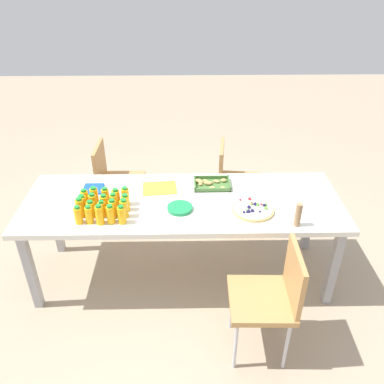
# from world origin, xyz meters

# --- Properties ---
(ground_plane) EXTENTS (12.00, 12.00, 0.00)m
(ground_plane) POSITION_xyz_m (0.00, 0.00, 0.00)
(ground_plane) COLOR tan
(party_table) EXTENTS (2.36, 0.81, 0.73)m
(party_table) POSITION_xyz_m (0.00, 0.00, 0.67)
(party_table) COLOR silver
(party_table) RESTS_ON ground_plane
(chair_near_right) EXTENTS (0.41, 0.41, 0.83)m
(chair_near_right) POSITION_xyz_m (0.56, -0.72, 0.50)
(chair_near_right) COLOR #B7844C
(chair_near_right) RESTS_ON ground_plane
(chair_far_right) EXTENTS (0.45, 0.45, 0.83)m
(chair_far_right) POSITION_xyz_m (0.47, 0.73, 0.50)
(chair_far_right) COLOR #B7844C
(chair_far_right) RESTS_ON ground_plane
(chair_far_left) EXTENTS (0.41, 0.41, 0.83)m
(chair_far_left) POSITION_xyz_m (-0.64, 0.75, 0.50)
(chair_far_left) COLOR #B7844C
(chair_far_left) RESTS_ON ground_plane
(juice_bottle_0) EXTENTS (0.05, 0.05, 0.14)m
(juice_bottle_0) POSITION_xyz_m (-0.70, -0.27, 0.80)
(juice_bottle_0) COLOR #FAAC14
(juice_bottle_0) RESTS_ON party_table
(juice_bottle_1) EXTENTS (0.05, 0.05, 0.14)m
(juice_bottle_1) POSITION_xyz_m (-0.63, -0.27, 0.80)
(juice_bottle_1) COLOR #FAAC14
(juice_bottle_1) RESTS_ON party_table
(juice_bottle_2) EXTENTS (0.06, 0.06, 0.15)m
(juice_bottle_2) POSITION_xyz_m (-0.56, -0.28, 0.80)
(juice_bottle_2) COLOR #FAAD14
(juice_bottle_2) RESTS_ON party_table
(juice_bottle_3) EXTENTS (0.06, 0.06, 0.14)m
(juice_bottle_3) POSITION_xyz_m (-0.48, -0.27, 0.80)
(juice_bottle_3) COLOR #FAAE14
(juice_bottle_3) RESTS_ON party_table
(juice_bottle_4) EXTENTS (0.06, 0.06, 0.14)m
(juice_bottle_4) POSITION_xyz_m (-0.41, -0.27, 0.80)
(juice_bottle_4) COLOR #F9AE14
(juice_bottle_4) RESTS_ON party_table
(juice_bottle_5) EXTENTS (0.06, 0.06, 0.15)m
(juice_bottle_5) POSITION_xyz_m (-0.71, -0.19, 0.80)
(juice_bottle_5) COLOR #F9AC14
(juice_bottle_5) RESTS_ON party_table
(juice_bottle_6) EXTENTS (0.06, 0.06, 0.13)m
(juice_bottle_6) POSITION_xyz_m (-0.63, -0.20, 0.79)
(juice_bottle_6) COLOR #FAAD14
(juice_bottle_6) RESTS_ON party_table
(juice_bottle_7) EXTENTS (0.05, 0.05, 0.13)m
(juice_bottle_7) POSITION_xyz_m (-0.55, -0.20, 0.79)
(juice_bottle_7) COLOR #FAAC14
(juice_bottle_7) RESTS_ON party_table
(juice_bottle_8) EXTENTS (0.06, 0.06, 0.14)m
(juice_bottle_8) POSITION_xyz_m (-0.48, -0.20, 0.80)
(juice_bottle_8) COLOR #F9AE14
(juice_bottle_8) RESTS_ON party_table
(juice_bottle_9) EXTENTS (0.06, 0.06, 0.14)m
(juice_bottle_9) POSITION_xyz_m (-0.40, -0.20, 0.80)
(juice_bottle_9) COLOR #F9AE14
(juice_bottle_9) RESTS_ON party_table
(juice_bottle_10) EXTENTS (0.06, 0.06, 0.13)m
(juice_bottle_10) POSITION_xyz_m (-0.71, -0.13, 0.79)
(juice_bottle_10) COLOR #FAAE14
(juice_bottle_10) RESTS_ON party_table
(juice_bottle_11) EXTENTS (0.05, 0.05, 0.15)m
(juice_bottle_11) POSITION_xyz_m (-0.63, -0.13, 0.80)
(juice_bottle_11) COLOR #FAAC14
(juice_bottle_11) RESTS_ON party_table
(juice_bottle_12) EXTENTS (0.06, 0.06, 0.13)m
(juice_bottle_12) POSITION_xyz_m (-0.55, -0.12, 0.79)
(juice_bottle_12) COLOR #F9AC14
(juice_bottle_12) RESTS_ON party_table
(juice_bottle_13) EXTENTS (0.05, 0.05, 0.14)m
(juice_bottle_13) POSITION_xyz_m (-0.48, -0.12, 0.80)
(juice_bottle_13) COLOR #FAAE14
(juice_bottle_13) RESTS_ON party_table
(juice_bottle_14) EXTENTS (0.06, 0.06, 0.13)m
(juice_bottle_14) POSITION_xyz_m (-0.40, -0.12, 0.79)
(juice_bottle_14) COLOR #FAAD14
(juice_bottle_14) RESTS_ON party_table
(juice_bottle_15) EXTENTS (0.06, 0.06, 0.13)m
(juice_bottle_15) POSITION_xyz_m (-0.70, -0.05, 0.79)
(juice_bottle_15) COLOR #FAAD14
(juice_bottle_15) RESTS_ON party_table
(juice_bottle_16) EXTENTS (0.06, 0.06, 0.15)m
(juice_bottle_16) POSITION_xyz_m (-0.63, -0.04, 0.80)
(juice_bottle_16) COLOR #F9AC14
(juice_bottle_16) RESTS_ON party_table
(juice_bottle_17) EXTENTS (0.05, 0.05, 0.14)m
(juice_bottle_17) POSITION_xyz_m (-0.55, -0.04, 0.80)
(juice_bottle_17) COLOR #F9AC14
(juice_bottle_17) RESTS_ON party_table
(juice_bottle_18) EXTENTS (0.06, 0.06, 0.13)m
(juice_bottle_18) POSITION_xyz_m (-0.48, -0.05, 0.80)
(juice_bottle_18) COLOR #FAAE14
(juice_bottle_18) RESTS_ON party_table
(juice_bottle_19) EXTENTS (0.06, 0.06, 0.15)m
(juice_bottle_19) POSITION_xyz_m (-0.41, -0.04, 0.80)
(juice_bottle_19) COLOR #FAAB14
(juice_bottle_19) RESTS_ON party_table
(fruit_pizza) EXTENTS (0.30, 0.30, 0.05)m
(fruit_pizza) POSITION_xyz_m (0.51, -0.14, 0.75)
(fruit_pizza) COLOR tan
(fruit_pizza) RESTS_ON party_table
(snack_tray) EXTENTS (0.28, 0.21, 0.04)m
(snack_tray) POSITION_xyz_m (0.23, 0.21, 0.75)
(snack_tray) COLOR #477238
(snack_tray) RESTS_ON party_table
(plate_stack) EXTENTS (0.18, 0.18, 0.02)m
(plate_stack) POSITION_xyz_m (-0.02, -0.12, 0.75)
(plate_stack) COLOR #1E8C4C
(plate_stack) RESTS_ON party_table
(napkin_stack) EXTENTS (0.15, 0.15, 0.01)m
(napkin_stack) POSITION_xyz_m (-0.69, 0.17, 0.74)
(napkin_stack) COLOR #194CA5
(napkin_stack) RESTS_ON party_table
(cardboard_tube) EXTENTS (0.04, 0.04, 0.17)m
(cardboard_tube) POSITION_xyz_m (0.78, -0.32, 0.82)
(cardboard_tube) COLOR #9E7A56
(cardboard_tube) RESTS_ON party_table
(paper_folder) EXTENTS (0.28, 0.22, 0.01)m
(paper_folder) POSITION_xyz_m (-0.18, 0.18, 0.74)
(paper_folder) COLOR yellow
(paper_folder) RESTS_ON party_table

